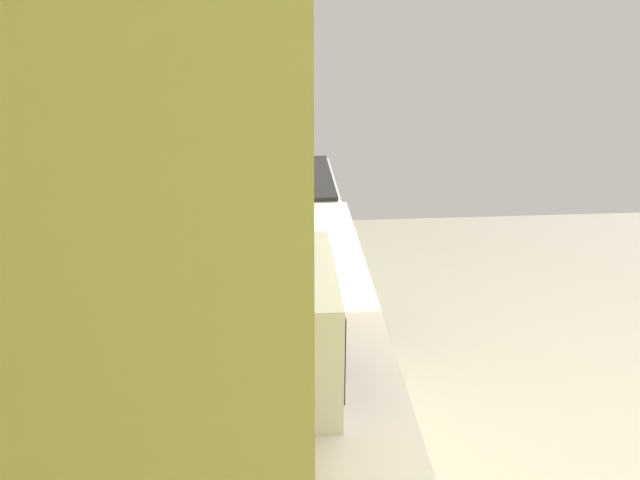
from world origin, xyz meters
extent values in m
cube|color=#E8D87F|center=(0.00, 1.46, 1.41)|extent=(4.14, 0.12, 2.81)
cube|color=silver|center=(-0.44, 1.10, 0.88)|extent=(3.14, 0.65, 0.02)
cube|color=#332819|center=(0.23, 0.78, 0.44)|extent=(0.01, 0.01, 0.80)
cube|color=#332819|center=(0.67, 0.78, 0.44)|extent=(0.01, 0.01, 0.80)
cube|color=beige|center=(-0.44, 1.24, 1.83)|extent=(2.08, 0.32, 0.67)
cube|color=#B7BABF|center=(1.48, 1.10, 0.45)|extent=(0.70, 0.61, 0.89)
cube|color=black|center=(1.48, 0.79, 0.40)|extent=(0.55, 0.01, 0.49)
cube|color=black|center=(1.48, 1.10, 0.90)|extent=(0.67, 0.58, 0.02)
cube|color=#B7BABF|center=(1.48, 1.38, 0.98)|extent=(0.67, 0.04, 0.18)
cylinder|color=#38383D|center=(1.32, 0.99, 0.92)|extent=(0.11, 0.11, 0.01)
cylinder|color=#38383D|center=(1.63, 0.99, 0.92)|extent=(0.11, 0.11, 0.01)
cylinder|color=#38383D|center=(1.32, 1.21, 0.92)|extent=(0.11, 0.11, 0.01)
cylinder|color=#38383D|center=(1.63, 1.21, 0.92)|extent=(0.11, 0.11, 0.01)
cube|color=white|center=(-0.22, 1.12, 1.05)|extent=(0.47, 0.33, 0.32)
cube|color=black|center=(-0.26, 0.95, 1.05)|extent=(0.29, 0.01, 0.22)
cube|color=#2D2D33|center=(-0.04, 0.95, 1.05)|extent=(0.08, 0.01, 0.22)
cylinder|color=silver|center=(0.67, 1.03, 0.93)|extent=(0.17, 0.17, 0.07)
cylinder|color=#DEF5BC|center=(0.67, 1.03, 0.95)|extent=(0.14, 0.14, 0.03)
camera|label=1|loc=(-1.76, 1.10, 1.93)|focal=39.53mm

